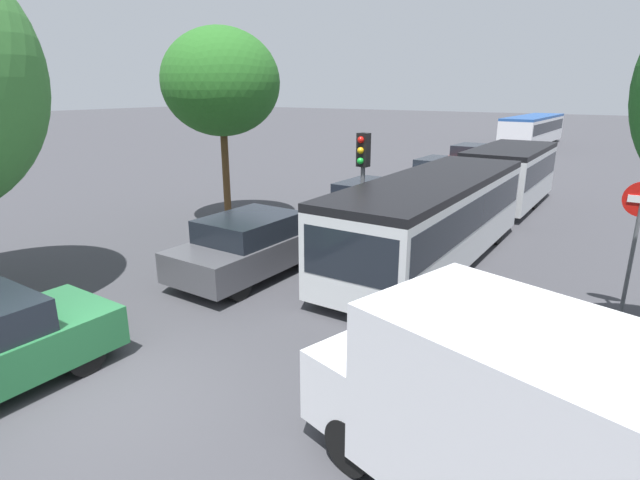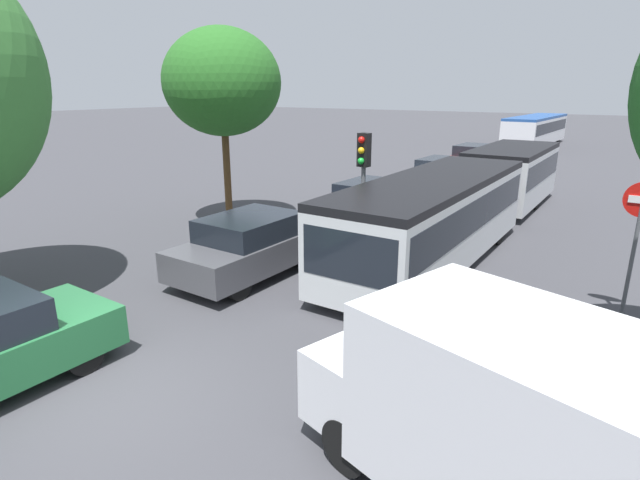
{
  "view_description": "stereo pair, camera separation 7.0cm",
  "coord_description": "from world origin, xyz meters",
  "px_view_note": "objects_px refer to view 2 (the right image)",
  "views": [
    {
      "loc": [
        6.13,
        -3.73,
        4.54
      ],
      "look_at": [
        0.2,
        5.5,
        1.2
      ],
      "focal_mm": 28.0,
      "sensor_mm": 36.0,
      "label": 1
    },
    {
      "loc": [
        6.19,
        -3.69,
        4.54
      ],
      "look_at": [
        0.2,
        5.5,
        1.2
      ],
      "focal_mm": 28.0,
      "sensor_mm": 36.0,
      "label": 2
    }
  ],
  "objects_px": {
    "traffic_light": "(363,167)",
    "no_entry_sign": "(638,229)",
    "articulated_bus": "(473,193)",
    "city_bus_rear": "(536,129)",
    "queued_car_red": "(474,158)",
    "tree_left_mid": "(222,83)",
    "white_van": "(538,430)",
    "queued_car_white": "(442,174)",
    "queued_car_graphite": "(253,245)",
    "queued_car_navy": "(370,202)"
  },
  "relations": [
    {
      "from": "traffic_light",
      "to": "no_entry_sign",
      "type": "relative_size",
      "value": 1.21
    },
    {
      "from": "articulated_bus",
      "to": "city_bus_rear",
      "type": "bearing_deg",
      "value": -172.59
    },
    {
      "from": "queued_car_red",
      "to": "tree_left_mid",
      "type": "relative_size",
      "value": 0.69
    },
    {
      "from": "queued_car_red",
      "to": "traffic_light",
      "type": "xyz_separation_m",
      "value": [
        1.7,
        -16.32,
        1.72
      ]
    },
    {
      "from": "city_bus_rear",
      "to": "white_van",
      "type": "relative_size",
      "value": 2.11
    },
    {
      "from": "no_entry_sign",
      "to": "white_van",
      "type": "bearing_deg",
      "value": -4.89
    },
    {
      "from": "city_bus_rear",
      "to": "queued_car_white",
      "type": "xyz_separation_m",
      "value": [
        0.17,
        -22.26,
        -0.63
      ]
    },
    {
      "from": "queued_car_graphite",
      "to": "no_entry_sign",
      "type": "bearing_deg",
      "value": -72.54
    },
    {
      "from": "city_bus_rear",
      "to": "no_entry_sign",
      "type": "relative_size",
      "value": 4.0
    },
    {
      "from": "city_bus_rear",
      "to": "queued_car_graphite",
      "type": "relative_size",
      "value": 2.51
    },
    {
      "from": "queued_car_navy",
      "to": "white_van",
      "type": "bearing_deg",
      "value": -143.45
    },
    {
      "from": "traffic_light",
      "to": "tree_left_mid",
      "type": "xyz_separation_m",
      "value": [
        -5.53,
        0.5,
        2.22
      ]
    },
    {
      "from": "city_bus_rear",
      "to": "traffic_light",
      "type": "relative_size",
      "value": 3.32
    },
    {
      "from": "articulated_bus",
      "to": "city_bus_rear",
      "type": "distance_m",
      "value": 28.89
    },
    {
      "from": "queued_car_red",
      "to": "traffic_light",
      "type": "relative_size",
      "value": 1.31
    },
    {
      "from": "queued_car_graphite",
      "to": "no_entry_sign",
      "type": "height_order",
      "value": "no_entry_sign"
    },
    {
      "from": "articulated_bus",
      "to": "queued_car_white",
      "type": "distance_m",
      "value": 7.25
    },
    {
      "from": "articulated_bus",
      "to": "queued_car_navy",
      "type": "bearing_deg",
      "value": -80.89
    },
    {
      "from": "queued_car_graphite",
      "to": "white_van",
      "type": "height_order",
      "value": "white_van"
    },
    {
      "from": "articulated_bus",
      "to": "traffic_light",
      "type": "xyz_separation_m",
      "value": [
        -1.98,
        -3.71,
        1.15
      ]
    },
    {
      "from": "queued_car_red",
      "to": "traffic_light",
      "type": "distance_m",
      "value": 16.5
    },
    {
      "from": "queued_car_graphite",
      "to": "tree_left_mid",
      "type": "height_order",
      "value": "tree_left_mid"
    },
    {
      "from": "queued_car_red",
      "to": "no_entry_sign",
      "type": "height_order",
      "value": "no_entry_sign"
    },
    {
      "from": "city_bus_rear",
      "to": "articulated_bus",
      "type": "bearing_deg",
      "value": -170.55
    },
    {
      "from": "white_van",
      "to": "no_entry_sign",
      "type": "height_order",
      "value": "no_entry_sign"
    },
    {
      "from": "white_van",
      "to": "traffic_light",
      "type": "xyz_separation_m",
      "value": [
        -5.93,
        7.23,
        1.26
      ]
    },
    {
      "from": "white_van",
      "to": "no_entry_sign",
      "type": "bearing_deg",
      "value": -78.87
    },
    {
      "from": "queued_car_graphite",
      "to": "no_entry_sign",
      "type": "xyz_separation_m",
      "value": [
        8.01,
        2.3,
        1.09
      ]
    },
    {
      "from": "queued_car_navy",
      "to": "traffic_light",
      "type": "distance_m",
      "value": 3.9
    },
    {
      "from": "queued_car_white",
      "to": "traffic_light",
      "type": "xyz_separation_m",
      "value": [
        1.34,
        -10.13,
        1.74
      ]
    },
    {
      "from": "queued_car_white",
      "to": "white_van",
      "type": "relative_size",
      "value": 0.82
    },
    {
      "from": "tree_left_mid",
      "to": "queued_car_graphite",
      "type": "bearing_deg",
      "value": -40.5
    },
    {
      "from": "queued_car_navy",
      "to": "no_entry_sign",
      "type": "height_order",
      "value": "no_entry_sign"
    },
    {
      "from": "queued_car_red",
      "to": "queued_car_white",
      "type": "bearing_deg",
      "value": -175.25
    },
    {
      "from": "queued_car_navy",
      "to": "queued_car_red",
      "type": "xyz_separation_m",
      "value": [
        -0.3,
        13.12,
        0.03
      ]
    },
    {
      "from": "queued_car_red",
      "to": "articulated_bus",
      "type": "bearing_deg",
      "value": -162.28
    },
    {
      "from": "queued_car_graphite",
      "to": "traffic_light",
      "type": "height_order",
      "value": "traffic_light"
    },
    {
      "from": "queued_car_white",
      "to": "city_bus_rear",
      "type": "bearing_deg",
      "value": 1.89
    },
    {
      "from": "queued_car_graphite",
      "to": "city_bus_rear",
      "type": "bearing_deg",
      "value": 1.44
    },
    {
      "from": "articulated_bus",
      "to": "queued_car_graphite",
      "type": "height_order",
      "value": "articulated_bus"
    },
    {
      "from": "articulated_bus",
      "to": "no_entry_sign",
      "type": "distance_m",
      "value": 6.29
    },
    {
      "from": "queued_car_graphite",
      "to": "tree_left_mid",
      "type": "xyz_separation_m",
      "value": [
        -4.01,
        3.43,
        3.94
      ]
    },
    {
      "from": "queued_car_graphite",
      "to": "queued_car_navy",
      "type": "distance_m",
      "value": 6.13
    },
    {
      "from": "queued_car_red",
      "to": "white_van",
      "type": "distance_m",
      "value": 24.76
    },
    {
      "from": "city_bus_rear",
      "to": "no_entry_sign",
      "type": "distance_m",
      "value": 33.98
    },
    {
      "from": "queued_car_graphite",
      "to": "no_entry_sign",
      "type": "relative_size",
      "value": 1.59
    },
    {
      "from": "city_bus_rear",
      "to": "queued_car_navy",
      "type": "height_order",
      "value": "city_bus_rear"
    },
    {
      "from": "city_bus_rear",
      "to": "white_van",
      "type": "distance_m",
      "value": 40.32
    },
    {
      "from": "articulated_bus",
      "to": "tree_left_mid",
      "type": "bearing_deg",
      "value": -66.36
    },
    {
      "from": "queued_car_white",
      "to": "no_entry_sign",
      "type": "xyz_separation_m",
      "value": [
        7.84,
        -10.76,
        1.12
      ]
    }
  ]
}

